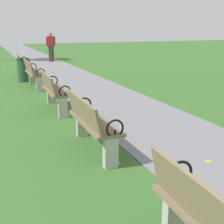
% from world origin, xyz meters
% --- Properties ---
extents(paved_walkway, '(2.30, 44.00, 0.02)m').
position_xyz_m(paved_walkway, '(1.15, 18.00, 0.01)').
color(paved_walkway, slate).
rests_on(paved_walkway, ground).
extents(park_bench_3, '(0.50, 1.61, 0.90)m').
position_xyz_m(park_bench_3, '(-0.50, 6.05, 0.49)').
color(park_bench_3, '#7A664C').
rests_on(park_bench_3, ground).
extents(park_bench_4, '(0.52, 1.61, 0.90)m').
position_xyz_m(park_bench_4, '(-0.50, 8.89, 0.49)').
color(park_bench_4, '#7A664C').
rests_on(park_bench_4, ground).
extents(park_bench_5, '(0.48, 1.60, 0.90)m').
position_xyz_m(park_bench_5, '(-0.50, 12.08, 0.49)').
color(park_bench_5, '#7A664C').
rests_on(park_bench_5, ground).
extents(park_bench_6, '(0.54, 1.62, 0.90)m').
position_xyz_m(park_bench_6, '(-0.50, 14.83, 0.49)').
color(park_bench_6, '#7A664C').
rests_on(park_bench_6, ground).
extents(pedestrian_walking, '(0.53, 0.22, 1.62)m').
position_xyz_m(pedestrian_walking, '(1.69, 19.83, 0.93)').
color(pedestrian_walking, '#3D3328').
rests_on(pedestrian_walking, paved_walkway).
extents(trash_bin, '(0.48, 0.48, 0.84)m').
position_xyz_m(trash_bin, '(-0.65, 13.45, 0.42)').
color(trash_bin, '#234C2D').
rests_on(trash_bin, ground).
extents(scattered_leaves, '(4.39, 17.78, 0.02)m').
position_xyz_m(scattered_leaves, '(0.31, 8.21, 0.01)').
color(scattered_leaves, '#BC842D').
rests_on(scattered_leaves, ground).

